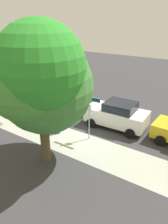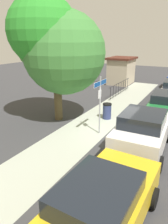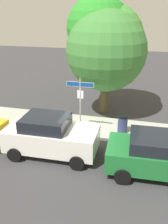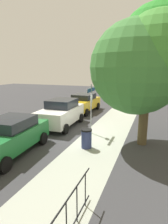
# 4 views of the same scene
# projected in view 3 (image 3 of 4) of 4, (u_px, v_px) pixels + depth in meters

# --- Properties ---
(ground_plane) EXTENTS (60.00, 60.00, 0.00)m
(ground_plane) POSITION_uv_depth(u_px,v_px,m) (88.00, 136.00, 12.85)
(ground_plane) COLOR #38383A
(sidewalk_strip) EXTENTS (24.00, 2.60, 0.00)m
(sidewalk_strip) POSITION_uv_depth(u_px,v_px,m) (128.00, 130.00, 13.55)
(sidewalk_strip) COLOR #A7AD9C
(sidewalk_strip) RESTS_ON ground_plane
(street_sign) EXTENTS (1.44, 0.07, 3.02)m
(street_sign) POSITION_uv_depth(u_px,v_px,m) (80.00, 95.00, 12.51)
(street_sign) COLOR #9EA0A5
(street_sign) RESTS_ON ground_plane
(shade_tree) EXTENTS (4.89, 5.30, 7.08)m
(shade_tree) POSITION_uv_depth(u_px,v_px,m) (105.00, 40.00, 14.29)
(shade_tree) COLOR brown
(shade_tree) RESTS_ON ground_plane
(car_white) EXTENTS (4.19, 2.25, 1.84)m
(car_white) POSITION_uv_depth(u_px,v_px,m) (51.00, 135.00, 10.97)
(car_white) COLOR white
(car_white) RESTS_ON ground_plane
(car_green) EXTENTS (4.48, 2.35, 1.67)m
(car_green) POSITION_uv_depth(u_px,v_px,m) (161.00, 155.00, 9.63)
(car_green) COLOR #1E7132
(car_green) RESTS_ON ground_plane
(trash_bin) EXTENTS (0.55, 0.55, 0.98)m
(trash_bin) POSITION_uv_depth(u_px,v_px,m) (123.00, 124.00, 13.07)
(trash_bin) COLOR navy
(trash_bin) RESTS_ON ground_plane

